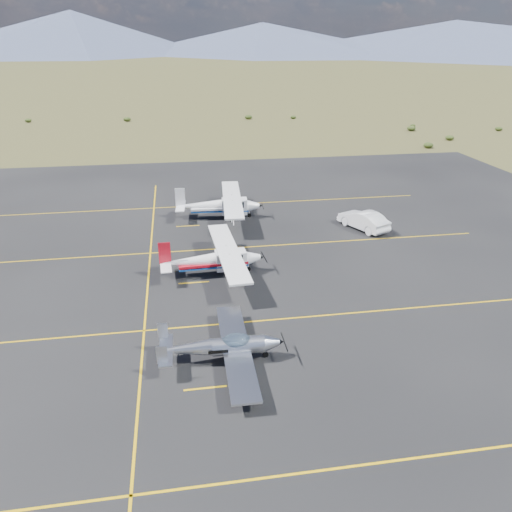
{
  "coord_description": "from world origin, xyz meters",
  "views": [
    {
      "loc": [
        -3.67,
        -22.3,
        14.87
      ],
      "look_at": [
        1.19,
        7.6,
        1.6
      ],
      "focal_mm": 35.0,
      "sensor_mm": 36.0,
      "label": 1
    }
  ],
  "objects_px": {
    "aircraft_low_wing": "(224,346)",
    "aircraft_plain": "(220,205)",
    "sedan": "(363,220)",
    "aircraft_cessna": "(213,259)"
  },
  "relations": [
    {
      "from": "aircraft_low_wing",
      "to": "sedan",
      "type": "height_order",
      "value": "aircraft_low_wing"
    },
    {
      "from": "aircraft_cessna",
      "to": "sedan",
      "type": "relative_size",
      "value": 2.16
    },
    {
      "from": "aircraft_low_wing",
      "to": "aircraft_plain",
      "type": "height_order",
      "value": "aircraft_plain"
    },
    {
      "from": "aircraft_low_wing",
      "to": "aircraft_plain",
      "type": "bearing_deg",
      "value": 85.86
    },
    {
      "from": "aircraft_cessna",
      "to": "sedan",
      "type": "height_order",
      "value": "aircraft_cessna"
    },
    {
      "from": "aircraft_plain",
      "to": "sedan",
      "type": "distance_m",
      "value": 12.62
    },
    {
      "from": "aircraft_plain",
      "to": "sedan",
      "type": "height_order",
      "value": "aircraft_plain"
    },
    {
      "from": "aircraft_cessna",
      "to": "sedan",
      "type": "distance_m",
      "value": 14.93
    },
    {
      "from": "sedan",
      "to": "aircraft_low_wing",
      "type": "bearing_deg",
      "value": 27.21
    },
    {
      "from": "aircraft_cessna",
      "to": "aircraft_low_wing",
      "type": "bearing_deg",
      "value": -94.53
    }
  ]
}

